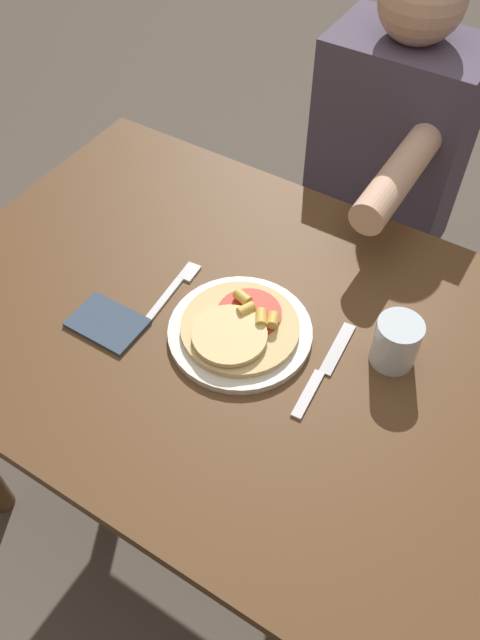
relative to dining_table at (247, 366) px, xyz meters
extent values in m
plane|color=brown|center=(0.00, 0.00, -0.64)|extent=(8.00, 8.00, 0.00)
cube|color=brown|center=(0.00, 0.00, 0.10)|extent=(1.23, 0.82, 0.03)
cylinder|color=brown|center=(-0.56, 0.35, -0.28)|extent=(0.06, 0.06, 0.72)
cylinder|color=silver|center=(-0.01, -0.02, 0.12)|extent=(0.26, 0.26, 0.01)
cylinder|color=#DBBC7A|center=(-0.01, -0.02, 0.13)|extent=(0.21, 0.21, 0.01)
cylinder|color=#B22D1E|center=(-0.01, 0.02, 0.14)|extent=(0.12, 0.12, 0.00)
cylinder|color=#E8C881|center=(-0.01, -0.05, 0.15)|extent=(0.13, 0.13, 0.01)
cylinder|color=gold|center=(-0.03, 0.03, 0.15)|extent=(0.04, 0.03, 0.02)
cylinder|color=gold|center=(0.02, 0.01, 0.15)|extent=(0.03, 0.04, 0.02)
cylinder|color=gold|center=(0.04, 0.01, 0.15)|extent=(0.03, 0.03, 0.02)
cylinder|color=gold|center=(-0.01, 0.01, 0.15)|extent=(0.03, 0.04, 0.02)
cube|color=silver|center=(-0.17, -0.03, 0.11)|extent=(0.02, 0.13, 0.00)
cube|color=silver|center=(-0.17, 0.06, 0.11)|extent=(0.03, 0.05, 0.00)
cube|color=silver|center=(0.16, -0.07, 0.11)|extent=(0.03, 0.10, 0.00)
cube|color=silver|center=(0.16, 0.04, 0.11)|extent=(0.03, 0.12, 0.00)
cylinder|color=silver|center=(0.24, 0.08, 0.16)|extent=(0.08, 0.08, 0.09)
cube|color=#38475B|center=(-0.22, -0.12, 0.12)|extent=(0.13, 0.09, 0.01)
cylinder|color=#2D2D38|center=(-0.08, 0.67, -0.41)|extent=(0.11, 0.11, 0.46)
cylinder|color=#2D2D38|center=(0.07, 0.67, -0.41)|extent=(0.11, 0.11, 0.46)
cube|color=#4C4256|center=(-0.01, 0.67, 0.09)|extent=(0.34, 0.22, 0.54)
cylinder|color=tan|center=(0.09, 0.41, 0.22)|extent=(0.07, 0.30, 0.07)
camera|label=1|loc=(0.35, -0.60, 0.99)|focal=35.00mm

